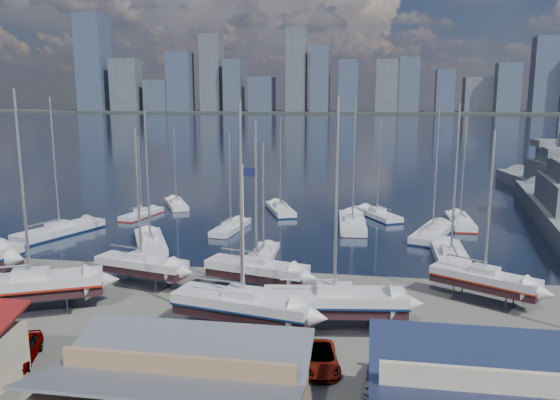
# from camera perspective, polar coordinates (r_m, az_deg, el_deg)

# --- Properties ---
(ground) EXTENTS (1400.00, 1400.00, 0.00)m
(ground) POSITION_cam_1_polar(r_m,az_deg,el_deg) (43.47, -3.24, -11.44)
(ground) COLOR #605E59
(ground) RESTS_ON ground
(water) EXTENTS (1400.00, 600.00, 0.40)m
(water) POSITION_cam_1_polar(r_m,az_deg,el_deg) (349.81, 7.92, 7.80)
(water) COLOR #182337
(water) RESTS_ON ground
(far_shore) EXTENTS (1400.00, 80.00, 2.20)m
(far_shore) POSITION_cam_1_polar(r_m,az_deg,el_deg) (609.56, 8.58, 9.05)
(far_shore) COLOR #2D332D
(far_shore) RESTS_ON ground
(skyline) EXTENTS (639.14, 43.80, 107.69)m
(skyline) POSITION_cam_1_polar(r_m,az_deg,el_deg) (603.73, 7.91, 12.66)
(skyline) COLOR #475166
(skyline) RESTS_ON far_shore
(shed_grey) EXTENTS (12.60, 8.40, 4.17)m
(shed_grey) POSITION_cam_1_polar(r_m,az_deg,el_deg) (28.68, -10.63, -19.16)
(shed_grey) COLOR #8C6B4C
(shed_grey) RESTS_ON ground
(sailboat_cradle_1) EXTENTS (10.80, 7.17, 16.97)m
(sailboat_cradle_1) POSITION_cam_1_polar(r_m,az_deg,el_deg) (46.53, -24.57, -8.14)
(sailboat_cradle_1) COLOR #2D2D33
(sailboat_cradle_1) RESTS_ON ground
(sailboat_cradle_2) EXTENTS (8.69, 4.23, 13.84)m
(sailboat_cradle_2) POSITION_cam_1_polar(r_m,az_deg,el_deg) (49.52, -14.27, -6.57)
(sailboat_cradle_2) COLOR #2D2D33
(sailboat_cradle_2) RESTS_ON ground
(sailboat_cradle_3) EXTENTS (10.39, 4.79, 16.20)m
(sailboat_cradle_3) POSITION_cam_1_polar(r_m,az_deg,el_deg) (38.81, -3.93, -10.92)
(sailboat_cradle_3) COLOR #2D2D33
(sailboat_cradle_3) RESTS_ON ground
(sailboat_cradle_4) EXTENTS (9.18, 4.62, 14.55)m
(sailboat_cradle_4) POSITION_cam_1_polar(r_m,az_deg,el_deg) (46.62, -2.46, -7.27)
(sailboat_cradle_4) COLOR #2D2D33
(sailboat_cradle_4) RESTS_ON ground
(sailboat_cradle_5) EXTENTS (10.50, 4.19, 16.46)m
(sailboat_cradle_5) POSITION_cam_1_polar(r_m,az_deg,el_deg) (39.55, 5.71, -10.51)
(sailboat_cradle_5) COLOR #2D2D33
(sailboat_cradle_5) RESTS_ON ground
(sailboat_cradle_6) EXTENTS (8.49, 6.43, 13.89)m
(sailboat_cradle_6) POSITION_cam_1_polar(r_m,az_deg,el_deg) (47.19, 20.55, -7.79)
(sailboat_cradle_6) COLOR #2D2D33
(sailboat_cradle_6) RESTS_ON ground
(sailboat_moored_0) EXTENTS (6.95, 11.94, 17.23)m
(sailboat_moored_0) POSITION_cam_1_polar(r_m,az_deg,el_deg) (71.20, -22.01, -3.17)
(sailboat_moored_0) COLOR black
(sailboat_moored_0) RESTS_ON water
(sailboat_moored_1) EXTENTS (3.70, 8.24, 11.91)m
(sailboat_moored_1) POSITION_cam_1_polar(r_m,az_deg,el_deg) (78.35, -14.24, -1.51)
(sailboat_moored_1) COLOR black
(sailboat_moored_1) RESTS_ON water
(sailboat_moored_2) EXTENTS (6.26, 8.77, 13.08)m
(sailboat_moored_2) POSITION_cam_1_polar(r_m,az_deg,el_deg) (84.26, -10.78, -0.52)
(sailboat_moored_2) COLOR black
(sailboat_moored_2) RESTS_ON water
(sailboat_moored_3) EXTENTS (7.37, 10.74, 15.75)m
(sailboat_moored_3) POSITION_cam_1_polar(r_m,az_deg,el_deg) (62.53, -13.38, -4.52)
(sailboat_moored_3) COLOR black
(sailboat_moored_3) RESTS_ON water
(sailboat_moored_4) EXTENTS (3.41, 8.84, 13.01)m
(sailboat_moored_4) POSITION_cam_1_polar(r_m,az_deg,el_deg) (68.29, -5.17, -2.97)
(sailboat_moored_4) COLOR black
(sailboat_moored_4) RESTS_ON water
(sailboat_moored_5) EXTENTS (5.98, 9.92, 14.35)m
(sailboat_moored_5) POSITION_cam_1_polar(r_m,az_deg,el_deg) (78.84, 0.03, -1.11)
(sailboat_moored_5) COLOR black
(sailboat_moored_5) RESTS_ON water
(sailboat_moored_6) EXTENTS (2.60, 8.45, 12.54)m
(sailboat_moored_6) POSITION_cam_1_polar(r_m,az_deg,el_deg) (56.25, -1.73, -5.92)
(sailboat_moored_6) COLOR black
(sailboat_moored_6) RESTS_ON water
(sailboat_moored_7) EXTENTS (3.95, 11.68, 17.35)m
(sailboat_moored_7) POSITION_cam_1_polar(r_m,az_deg,el_deg) (70.54, 7.56, -2.59)
(sailboat_moored_7) COLOR black
(sailboat_moored_7) RESTS_ON water
(sailboat_moored_8) EXTENTS (6.93, 9.49, 14.07)m
(sailboat_moored_8) POSITION_cam_1_polar(r_m,az_deg,el_deg) (76.74, 10.10, -1.60)
(sailboat_moored_8) COLOR black
(sailboat_moored_8) RESTS_ON water
(sailboat_moored_9) EXTENTS (3.18, 11.04, 16.64)m
(sailboat_moored_9) POSITION_cam_1_polar(r_m,az_deg,el_deg) (57.94, 17.40, -5.91)
(sailboat_moored_9) COLOR black
(sailboat_moored_9) RESTS_ON water
(sailboat_moored_10) EXTENTS (6.52, 11.15, 16.10)m
(sailboat_moored_10) POSITION_cam_1_polar(r_m,az_deg,el_deg) (67.58, 15.66, -3.49)
(sailboat_moored_10) COLOR black
(sailboat_moored_10) RESTS_ON water
(sailboat_moored_11) EXTENTS (2.76, 9.81, 14.66)m
(sailboat_moored_11) POSITION_cam_1_polar(r_m,az_deg,el_deg) (74.87, 18.30, -2.28)
(sailboat_moored_11) COLOR black
(sailboat_moored_11) RESTS_ON water
(naval_ship_west) EXTENTS (10.47, 39.16, 17.48)m
(naval_ship_west) POSITION_cam_1_polar(r_m,az_deg,el_deg) (102.84, 26.65, 1.29)
(naval_ship_west) COLOR slate
(naval_ship_west) RESTS_ON water
(car_a) EXTENTS (3.21, 4.94, 1.56)m
(car_a) POSITION_cam_1_polar(r_m,az_deg,el_deg) (38.99, -25.45, -13.94)
(car_a) COLOR gray
(car_a) RESTS_ON ground
(car_b) EXTENTS (5.27, 3.28, 1.64)m
(car_b) POSITION_cam_1_polar(r_m,az_deg,el_deg) (35.87, -4.85, -15.01)
(car_b) COLOR gray
(car_b) RESTS_ON ground
(car_c) EXTENTS (2.97, 4.94, 1.28)m
(car_c) POSITION_cam_1_polar(r_m,az_deg,el_deg) (34.77, 4.23, -16.19)
(car_c) COLOR gray
(car_c) RESTS_ON ground
(car_d) EXTENTS (2.32, 4.63, 1.29)m
(car_d) POSITION_cam_1_polar(r_m,az_deg,el_deg) (33.14, 10.45, -17.78)
(car_d) COLOR gray
(car_d) RESTS_ON ground
(flagpole) EXTENTS (1.01, 0.12, 11.42)m
(flagpole) POSITION_cam_1_polar(r_m,az_deg,el_deg) (41.73, -3.77, -2.95)
(flagpole) COLOR white
(flagpole) RESTS_ON ground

